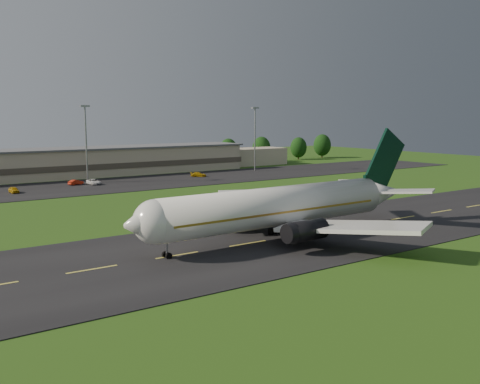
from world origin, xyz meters
TOP-DOWN VIEW (x-y plane):
  - ground at (0.00, 0.00)m, footprint 360.00×360.00m
  - taxiway at (0.00, 0.00)m, footprint 220.00×30.00m
  - apron at (0.00, 72.00)m, footprint 260.00×30.00m
  - airliner at (5.73, 0.02)m, footprint 51.27×42.17m
  - terminal at (6.40, 96.18)m, footprint 145.00×16.00m
  - light_mast_centre at (5.00, 80.00)m, footprint 2.40×1.20m
  - light_mast_east at (60.00, 80.00)m, footprint 2.40×1.20m
  - tree_line at (39.24, 106.61)m, footprint 194.87×9.30m
  - service_vehicle_a at (-15.50, 70.35)m, footprint 1.81×4.15m
  - service_vehicle_b at (0.81, 76.78)m, footprint 4.24×2.75m
  - service_vehicle_c at (4.77, 74.79)m, footprint 2.71×5.22m
  - service_vehicle_d at (35.85, 74.71)m, footprint 4.76×4.17m

SIDE VIEW (x-z plane):
  - ground at x=0.00m, z-range 0.00..0.00m
  - taxiway at x=0.00m, z-range 0.00..0.10m
  - apron at x=0.00m, z-range 0.00..0.10m
  - service_vehicle_d at x=35.85m, z-range 0.10..1.42m
  - service_vehicle_b at x=0.81m, z-range 0.10..1.42m
  - service_vehicle_a at x=-15.50m, z-range 0.10..1.49m
  - service_vehicle_c at x=4.77m, z-range 0.10..1.50m
  - terminal at x=6.40m, z-range -0.21..8.19m
  - airliner at x=5.73m, z-range -3.13..12.45m
  - tree_line at x=39.24m, z-range -0.01..9.94m
  - light_mast_centre at x=5.00m, z-range 2.56..22.91m
  - light_mast_east at x=60.00m, z-range 2.56..22.91m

